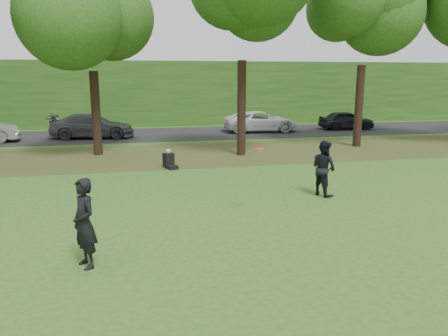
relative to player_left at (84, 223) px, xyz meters
name	(u,v)px	position (x,y,z in m)	size (l,w,h in m)	color
ground	(205,262)	(2.43, -0.34, -0.94)	(120.00, 120.00, 0.00)	#375119
leaf_litter	(160,155)	(2.43, 12.66, -0.94)	(60.00, 7.00, 0.01)	#4A341A
street	(151,134)	(2.43, 20.66, -0.93)	(70.00, 7.00, 0.02)	black
far_hedge	(146,93)	(2.43, 26.66, 1.56)	(70.00, 3.00, 5.00)	#1E5017
player_left	(84,223)	(0.00, 0.00, 0.00)	(0.69, 0.45, 1.88)	black
player_right	(324,168)	(7.19, 4.13, -0.03)	(0.89, 0.69, 1.83)	black
parked_cars	(141,125)	(1.73, 19.95, -0.21)	(37.77, 3.69, 1.50)	black
frisbee	(259,149)	(4.45, 2.51, 0.97)	(0.38, 0.38, 0.04)	#FF1545
seated_person	(169,161)	(2.61, 9.53, -0.63)	(0.63, 0.83, 0.83)	black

